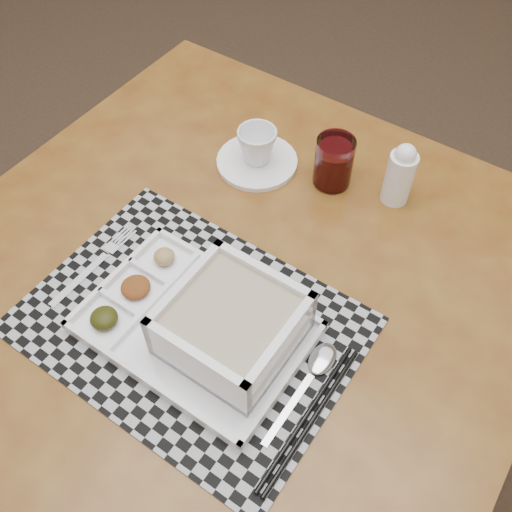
# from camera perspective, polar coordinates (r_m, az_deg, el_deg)

# --- Properties ---
(floor) EXTENTS (5.00, 5.00, 0.00)m
(floor) POSITION_cam_1_polar(r_m,az_deg,el_deg) (1.98, -7.13, 5.34)
(floor) COLOR #332419
(floor) RESTS_ON ground
(dining_table) EXTENTS (1.00, 1.00, 0.71)m
(dining_table) POSITION_cam_1_polar(r_m,az_deg,el_deg) (0.97, -2.36, -4.06)
(dining_table) COLOR #562A0F
(dining_table) RESTS_ON ground
(placemat) EXTENTS (0.50, 0.38, 0.00)m
(placemat) POSITION_cam_1_polar(r_m,az_deg,el_deg) (0.86, -6.57, -6.77)
(placemat) COLOR #9D9DA4
(placemat) RESTS_ON dining_table
(serving_tray) EXTENTS (0.33, 0.24, 0.09)m
(serving_tray) POSITION_cam_1_polar(r_m,az_deg,el_deg) (0.81, -3.68, -6.95)
(serving_tray) COLOR white
(serving_tray) RESTS_ON placemat
(fork) EXTENTS (0.03, 0.19, 0.00)m
(fork) POSITION_cam_1_polar(r_m,az_deg,el_deg) (0.95, -15.79, -0.72)
(fork) COLOR silver
(fork) RESTS_ON placemat
(spoon) EXTENTS (0.04, 0.18, 0.01)m
(spoon) POSITION_cam_1_polar(r_m,az_deg,el_deg) (0.82, 6.17, -10.88)
(spoon) COLOR silver
(spoon) RESTS_ON placemat
(chopsticks) EXTENTS (0.03, 0.24, 0.01)m
(chopsticks) POSITION_cam_1_polar(r_m,az_deg,el_deg) (0.79, 5.39, -15.78)
(chopsticks) COLOR black
(chopsticks) RESTS_ON placemat
(saucer) EXTENTS (0.15, 0.15, 0.01)m
(saucer) POSITION_cam_1_polar(r_m,az_deg,el_deg) (1.07, 0.10, 9.41)
(saucer) COLOR white
(saucer) RESTS_ON dining_table
(cup) EXTENTS (0.07, 0.07, 0.07)m
(cup) POSITION_cam_1_polar(r_m,az_deg,el_deg) (1.04, 0.10, 10.96)
(cup) COLOR white
(cup) RESTS_ON saucer
(juice_glass) EXTENTS (0.07, 0.07, 0.09)m
(juice_glass) POSITION_cam_1_polar(r_m,az_deg,el_deg) (1.02, 7.76, 9.13)
(juice_glass) COLOR white
(juice_glass) RESTS_ON dining_table
(creamer_bottle) EXTENTS (0.05, 0.05, 0.12)m
(creamer_bottle) POSITION_cam_1_polar(r_m,az_deg,el_deg) (1.00, 14.21, 7.92)
(creamer_bottle) COLOR white
(creamer_bottle) RESTS_ON dining_table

